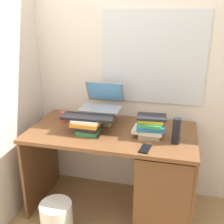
{
  "coord_description": "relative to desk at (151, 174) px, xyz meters",
  "views": [
    {
      "loc": [
        0.5,
        -2.05,
        1.72
      ],
      "look_at": [
        0.01,
        -0.04,
        0.95
      ],
      "focal_mm": 44.68,
      "sensor_mm": 36.0,
      "label": 1
    }
  ],
  "objects": [
    {
      "name": "wall_back",
      "position": [
        -0.35,
        0.43,
        0.88
      ],
      "size": [
        6.0,
        0.06,
        2.6
      ],
      "color": "silver",
      "rests_on": "ground"
    },
    {
      "name": "keyboard",
      "position": [
        -0.53,
        -0.06,
        0.49
      ],
      "size": [
        0.42,
        0.15,
        0.02
      ],
      "primitive_type": "cube",
      "rotation": [
        0.0,
        0.0,
        0.03
      ],
      "color": "black",
      "rests_on": "book_stack_keyboard_riser"
    },
    {
      "name": "laptop",
      "position": [
        -0.48,
        0.21,
        0.54
      ],
      "size": [
        0.34,
        0.32,
        0.21
      ],
      "color": "gray",
      "rests_on": "book_stack_tall"
    },
    {
      "name": "wall_left",
      "position": [
        -1.18,
        0.03,
        0.88
      ],
      "size": [
        0.05,
        6.0,
        2.6
      ],
      "primitive_type": "cube",
      "color": "beige",
      "rests_on": "ground"
    },
    {
      "name": "mug",
      "position": [
        -0.81,
        0.12,
        0.4
      ],
      "size": [
        0.11,
        0.07,
        0.1
      ],
      "color": "#B23F33",
      "rests_on": "desk"
    },
    {
      "name": "book_stack_keyboard_riser",
      "position": [
        -0.53,
        -0.06,
        0.42
      ],
      "size": [
        0.23,
        0.19,
        0.13
      ],
      "color": "#338C4C",
      "rests_on": "desk"
    },
    {
      "name": "water_bottle",
      "position": [
        0.17,
        -0.08,
        0.45
      ],
      "size": [
        0.06,
        0.06,
        0.2
      ],
      "primitive_type": "cylinder",
      "color": "black",
      "rests_on": "desk"
    },
    {
      "name": "computer_mouse",
      "position": [
        -0.15,
        0.06,
        0.37
      ],
      "size": [
        0.06,
        0.1,
        0.04
      ],
      "primitive_type": "ellipsoid",
      "color": "#A5A8AD",
      "rests_on": "desk"
    },
    {
      "name": "wastebasket",
      "position": [
        -0.69,
        -0.41,
        -0.27
      ],
      "size": [
        0.25,
        0.25,
        0.3
      ],
      "primitive_type": "cylinder",
      "color": "silver",
      "rests_on": "ground"
    },
    {
      "name": "ground_plane",
      "position": [
        -0.35,
        0.03,
        -0.42
      ],
      "size": [
        6.0,
        6.0,
        0.0
      ],
      "primitive_type": "plane",
      "color": "#9E7A4C"
    },
    {
      "name": "cell_phone",
      "position": [
        -0.04,
        -0.23,
        0.36
      ],
      "size": [
        0.08,
        0.14,
        0.01
      ],
      "primitive_type": "cube",
      "rotation": [
        0.0,
        0.0,
        -0.13
      ],
      "color": "black",
      "rests_on": "desk"
    },
    {
      "name": "book_stack_tall",
      "position": [
        -0.48,
        0.15,
        0.42
      ],
      "size": [
        0.24,
        0.19,
        0.13
      ],
      "color": "white",
      "rests_on": "desk"
    },
    {
      "name": "desk",
      "position": [
        0.0,
        0.0,
        0.0
      ],
      "size": [
        1.38,
        0.72,
        0.77
      ],
      "color": "brown",
      "rests_on": "ground"
    },
    {
      "name": "book_stack_side",
      "position": [
        -0.03,
        -0.02,
        0.44
      ],
      "size": [
        0.26,
        0.19,
        0.18
      ],
      "color": "gray",
      "rests_on": "desk"
    }
  ]
}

